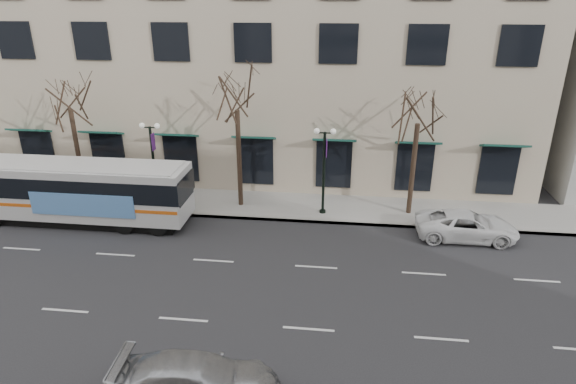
# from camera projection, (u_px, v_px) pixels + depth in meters

# --- Properties ---
(ground) EXTENTS (160.00, 160.00, 0.00)m
(ground) POSITION_uv_depth(u_px,v_px,m) (200.00, 287.00, 21.24)
(ground) COLOR black
(ground) RESTS_ON ground
(sidewalk_far) EXTENTS (80.00, 4.00, 0.15)m
(sidewalk_far) POSITION_uv_depth(u_px,v_px,m) (323.00, 208.00, 28.94)
(sidewalk_far) COLOR gray
(sidewalk_far) RESTS_ON ground
(tree_far_left) EXTENTS (3.60, 3.60, 8.34)m
(tree_far_left) POSITION_uv_depth(u_px,v_px,m) (67.00, 93.00, 27.86)
(tree_far_left) COLOR black
(tree_far_left) RESTS_ON ground
(tree_far_mid) EXTENTS (3.60, 3.60, 8.55)m
(tree_far_mid) POSITION_uv_depth(u_px,v_px,m) (236.00, 93.00, 26.69)
(tree_far_mid) COLOR black
(tree_far_mid) RESTS_ON ground
(tree_far_right) EXTENTS (3.60, 3.60, 8.06)m
(tree_far_right) POSITION_uv_depth(u_px,v_px,m) (419.00, 106.00, 25.79)
(tree_far_right) COLOR black
(tree_far_right) RESTS_ON ground
(lamp_post_left) EXTENTS (1.22, 0.45, 5.21)m
(lamp_post_left) POSITION_uv_depth(u_px,v_px,m) (154.00, 161.00, 28.19)
(lamp_post_left) COLOR black
(lamp_post_left) RESTS_ON ground
(lamp_post_right) EXTENTS (1.22, 0.45, 5.21)m
(lamp_post_right) POSITION_uv_depth(u_px,v_px,m) (324.00, 167.00, 27.11)
(lamp_post_right) COLOR black
(lamp_post_right) RESTS_ON ground
(city_bus) EXTENTS (12.74, 2.86, 3.45)m
(city_bus) POSITION_uv_depth(u_px,v_px,m) (78.00, 190.00, 26.78)
(city_bus) COLOR silver
(city_bus) RESTS_ON ground
(silver_car) EXTENTS (5.31, 2.36, 1.51)m
(silver_car) POSITION_uv_depth(u_px,v_px,m) (198.00, 381.00, 15.06)
(silver_car) COLOR #A3A6AB
(silver_car) RESTS_ON ground
(white_pickup) EXTENTS (5.23, 2.41, 1.45)m
(white_pickup) POSITION_uv_depth(u_px,v_px,m) (467.00, 225.00, 25.29)
(white_pickup) COLOR silver
(white_pickup) RESTS_ON ground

